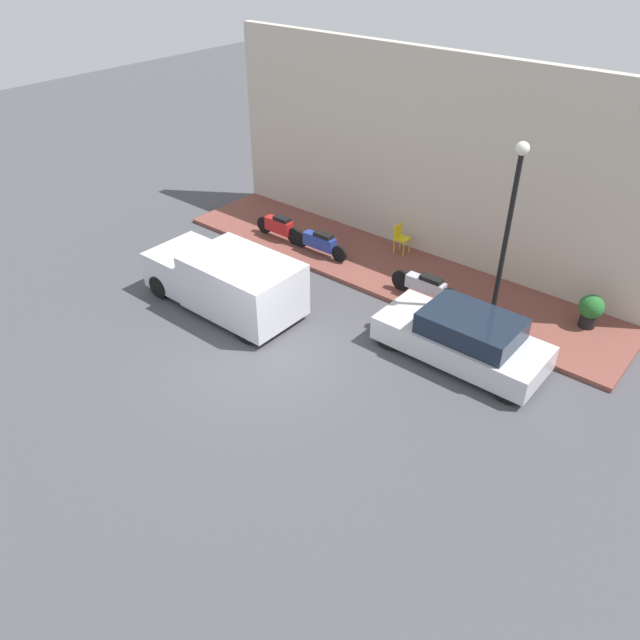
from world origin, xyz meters
name	(u,v)px	position (x,y,z in m)	size (l,w,h in m)	color
ground_plane	(262,354)	(0.00, 0.00, 0.00)	(60.00, 60.00, 0.00)	#47474C
sidewalk	(388,268)	(5.47, 0.00, 0.06)	(3.02, 14.26, 0.13)	brown
building_facade	(426,158)	(7.14, 0.00, 3.02)	(0.30, 14.26, 6.05)	beige
parked_car	(463,338)	(2.94, -3.86, 0.62)	(1.74, 4.07, 1.30)	silver
delivery_van	(225,279)	(0.99, 2.28, 0.84)	(1.95, 4.55, 1.64)	silver
motorcycle_blue	(320,242)	(4.78, 2.09, 0.54)	(0.30, 2.08, 0.75)	navy
scooter_silver	(426,286)	(4.58, -1.83, 0.55)	(0.30, 2.14, 0.74)	#B7B7BF
motorcycle_red	(279,227)	(4.78, 3.79, 0.55)	(0.30, 1.89, 0.79)	#B21E1E
streetlamp	(509,220)	(4.33, -3.91, 3.19)	(0.31, 0.31, 4.89)	black
potted_plant	(591,309)	(6.10, -5.76, 0.64)	(0.63, 0.63, 0.91)	black
cafe_chair	(400,237)	(6.48, 0.26, 0.65)	(0.40, 0.40, 0.90)	yellow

